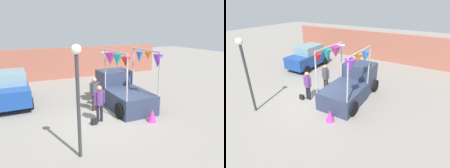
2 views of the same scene
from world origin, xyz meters
The scene contains 9 objects.
ground_plane centered at (0.00, 0.00, 0.00)m, with size 60.00×60.00×0.00m, color gray.
vendor_truck centered at (1.54, 1.44, 0.91)m, with size 2.43×4.07×3.18m.
parked_car centered at (-3.98, 4.10, 0.94)m, with size 1.88×4.00×1.88m.
person_customer centered at (-0.43, -0.22, 1.05)m, with size 0.53×0.34×1.73m.
person_vendor centered at (-0.14, 1.16, 1.08)m, with size 0.53×0.34×1.78m.
handbag centered at (-0.78, -0.42, 0.14)m, with size 0.28×0.16×0.28m, color black.
street_lamp centered at (-2.09, -2.57, 2.49)m, with size 0.32×0.32×3.80m.
brick_boundary_wall centered at (0.00, 9.22, 1.30)m, with size 18.00×0.36×2.60m, color #9E5947.
folded_kite_bundle_magenta centered at (1.78, -1.26, 0.30)m, with size 0.44×0.44×0.60m, color #D83399.
Camera 2 is at (5.67, -6.91, 5.28)m, focal length 28.00 mm.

